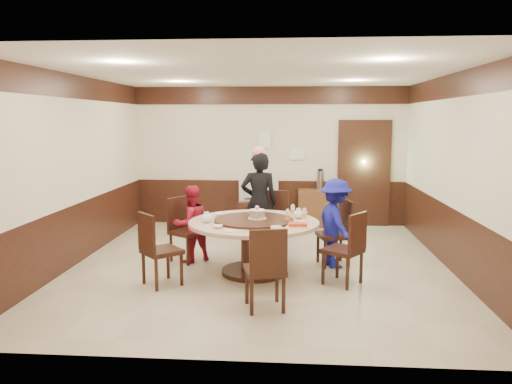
# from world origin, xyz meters

# --- Properties ---
(room) EXTENTS (6.00, 6.04, 2.84)m
(room) POSITION_xyz_m (0.01, 0.01, 1.08)
(room) COLOR beige
(room) RESTS_ON ground
(banquet_table) EXTENTS (1.81, 1.81, 0.78)m
(banquet_table) POSITION_xyz_m (-0.06, -0.42, 0.53)
(banquet_table) COLOR black
(banquet_table) RESTS_ON ground
(chair_0) EXTENTS (0.54, 0.53, 0.97)m
(chair_0) POSITION_xyz_m (1.11, 0.09, 0.30)
(chair_0) COLOR black
(chair_0) RESTS_ON ground
(chair_1) EXTENTS (0.50, 0.50, 0.97)m
(chair_1) POSITION_xyz_m (0.17, 0.89, 0.30)
(chair_1) COLOR black
(chair_1) RESTS_ON ground
(chair_2) EXTENTS (0.61, 0.61, 0.97)m
(chair_2) POSITION_xyz_m (-1.13, 0.14, 0.30)
(chair_2) COLOR black
(chair_2) RESTS_ON ground
(chair_3) EXTENTS (0.62, 0.62, 0.97)m
(chair_3) POSITION_xyz_m (-1.23, -1.01, 0.30)
(chair_3) COLOR black
(chair_3) RESTS_ON ground
(chair_4) EXTENTS (0.53, 0.54, 0.97)m
(chair_4) POSITION_xyz_m (0.17, -1.74, 0.30)
(chair_4) COLOR black
(chair_4) RESTS_ON ground
(chair_5) EXTENTS (0.62, 0.61, 0.97)m
(chair_5) POSITION_xyz_m (1.15, -0.79, 0.30)
(chair_5) COLOR black
(chair_5) RESTS_ON ground
(person_standing) EXTENTS (0.64, 0.46, 1.63)m
(person_standing) POSITION_xyz_m (-0.07, 0.78, 0.81)
(person_standing) COLOR black
(person_standing) RESTS_ON ground
(person_red) EXTENTS (0.72, 0.70, 1.17)m
(person_red) POSITION_xyz_m (-1.06, 0.11, 0.58)
(person_red) COLOR #A6162A
(person_red) RESTS_ON ground
(person_blue) EXTENTS (0.75, 0.96, 1.30)m
(person_blue) POSITION_xyz_m (1.10, 0.00, 0.65)
(person_blue) COLOR #161890
(person_blue) RESTS_ON ground
(birthday_cake) EXTENTS (0.26, 0.26, 0.18)m
(birthday_cake) POSITION_xyz_m (-0.02, -0.38, 0.84)
(birthday_cake) COLOR white
(birthday_cake) RESTS_ON banquet_table
(teapot_left) EXTENTS (0.17, 0.15, 0.13)m
(teapot_left) POSITION_xyz_m (-0.70, -0.56, 0.81)
(teapot_left) COLOR white
(teapot_left) RESTS_ON banquet_table
(teapot_right) EXTENTS (0.17, 0.15, 0.13)m
(teapot_right) POSITION_xyz_m (0.56, -0.18, 0.81)
(teapot_right) COLOR white
(teapot_right) RESTS_ON banquet_table
(bowl_0) EXTENTS (0.13, 0.13, 0.03)m
(bowl_0) POSITION_xyz_m (-0.60, -0.03, 0.77)
(bowl_0) COLOR white
(bowl_0) RESTS_ON banquet_table
(bowl_1) EXTENTS (0.15, 0.15, 0.05)m
(bowl_1) POSITION_xyz_m (0.27, -0.96, 0.77)
(bowl_1) COLOR white
(bowl_1) RESTS_ON banquet_table
(bowl_2) EXTENTS (0.14, 0.14, 0.03)m
(bowl_2) POSITION_xyz_m (-0.50, -0.89, 0.77)
(bowl_2) COLOR white
(bowl_2) RESTS_ON banquet_table
(bowl_3) EXTENTS (0.15, 0.15, 0.05)m
(bowl_3) POSITION_xyz_m (0.62, -0.57, 0.77)
(bowl_3) COLOR white
(bowl_3) RESTS_ON banquet_table
(bowl_4) EXTENTS (0.16, 0.16, 0.04)m
(bowl_4) POSITION_xyz_m (-0.75, -0.31, 0.77)
(bowl_4) COLOR white
(bowl_4) RESTS_ON banquet_table
(saucer_near) EXTENTS (0.18, 0.18, 0.01)m
(saucer_near) POSITION_xyz_m (-0.31, -1.07, 0.76)
(saucer_near) COLOR white
(saucer_near) RESTS_ON banquet_table
(saucer_far) EXTENTS (0.18, 0.18, 0.01)m
(saucer_far) POSITION_xyz_m (0.39, 0.08, 0.76)
(saucer_far) COLOR white
(saucer_far) RESTS_ON banquet_table
(shrimp_platter) EXTENTS (0.30, 0.20, 0.06)m
(shrimp_platter) POSITION_xyz_m (0.55, -0.79, 0.78)
(shrimp_platter) COLOR white
(shrimp_platter) RESTS_ON banquet_table
(bottle_0) EXTENTS (0.06, 0.06, 0.16)m
(bottle_0) POSITION_xyz_m (0.41, -0.44, 0.83)
(bottle_0) COLOR white
(bottle_0) RESTS_ON banquet_table
(bottle_1) EXTENTS (0.06, 0.06, 0.16)m
(bottle_1) POSITION_xyz_m (0.64, -0.33, 0.83)
(bottle_1) COLOR white
(bottle_1) RESTS_ON banquet_table
(bottle_2) EXTENTS (0.06, 0.06, 0.16)m
(bottle_2) POSITION_xyz_m (0.48, -0.03, 0.83)
(bottle_2) COLOR white
(bottle_2) RESTS_ON banquet_table
(tv_stand) EXTENTS (0.85, 0.45, 0.50)m
(tv_stand) POSITION_xyz_m (-0.20, 2.75, 0.25)
(tv_stand) COLOR black
(tv_stand) RESTS_ON ground
(television) EXTENTS (0.81, 0.25, 0.46)m
(television) POSITION_xyz_m (-0.20, 2.75, 0.73)
(television) COLOR gray
(television) RESTS_ON tv_stand
(side_cabinet) EXTENTS (0.80, 0.40, 0.75)m
(side_cabinet) POSITION_xyz_m (0.99, 2.78, 0.38)
(side_cabinet) COLOR brown
(side_cabinet) RESTS_ON ground
(thermos) EXTENTS (0.15, 0.15, 0.38)m
(thermos) POSITION_xyz_m (1.02, 2.78, 0.94)
(thermos) COLOR silver
(thermos) RESTS_ON side_cabinet
(notice_left) EXTENTS (0.25, 0.00, 0.35)m
(notice_left) POSITION_xyz_m (-0.10, 2.96, 1.75)
(notice_left) COLOR white
(notice_left) RESTS_ON room
(notice_right) EXTENTS (0.30, 0.00, 0.22)m
(notice_right) POSITION_xyz_m (0.55, 2.96, 1.45)
(notice_right) COLOR white
(notice_right) RESTS_ON room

